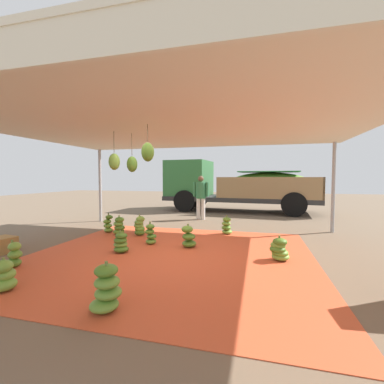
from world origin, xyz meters
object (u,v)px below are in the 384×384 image
object	(u,v)px
cargo_truck_main	(234,185)
worker_0	(201,194)
banana_bunch_8	(227,226)
banana_bunch_2	(279,250)
banana_bunch_6	(119,226)
banana_bunch_9	(121,243)
banana_bunch_1	(140,226)
crate_0	(1,245)
banana_bunch_3	(108,224)
banana_bunch_0	(189,237)
banana_bunch_4	(4,276)
banana_bunch_10	(106,289)
banana_bunch_11	(14,256)
banana_bunch_5	(151,235)

from	to	relation	value
cargo_truck_main	worker_0	bearing A→B (deg)	-109.14
banana_bunch_8	cargo_truck_main	world-z (taller)	cargo_truck_main
banana_bunch_2	banana_bunch_6	xyz separation A→B (m)	(-4.10, 1.23, 0.03)
banana_bunch_9	worker_0	world-z (taller)	worker_0
banana_bunch_1	crate_0	size ratio (longest dim) A/B	1.22
banana_bunch_3	banana_bunch_1	bearing A→B (deg)	-7.37
banana_bunch_0	banana_bunch_4	world-z (taller)	banana_bunch_0
banana_bunch_10	banana_bunch_11	world-z (taller)	banana_bunch_10
banana_bunch_1	banana_bunch_5	size ratio (longest dim) A/B	1.05
worker_0	crate_0	xyz separation A→B (m)	(-3.13, -5.28, -0.80)
banana_bunch_5	banana_bunch_8	size ratio (longest dim) A/B	1.02
banana_bunch_2	worker_0	xyz separation A→B (m)	(-2.50, 4.38, 0.75)
banana_bunch_1	banana_bunch_10	distance (m)	4.02
banana_bunch_8	banana_bunch_10	size ratio (longest dim) A/B	0.89
banana_bunch_4	cargo_truck_main	size ratio (longest dim) A/B	0.07
crate_0	banana_bunch_5	bearing A→B (deg)	26.90
banana_bunch_11	cargo_truck_main	bearing A→B (deg)	71.05
banana_bunch_4	cargo_truck_main	world-z (taller)	cargo_truck_main
banana_bunch_1	banana_bunch_8	xyz separation A→B (m)	(2.27, 0.76, -0.03)
banana_bunch_0	banana_bunch_11	size ratio (longest dim) A/B	1.10
banana_bunch_10	crate_0	xyz separation A→B (m)	(-3.51, 1.57, -0.10)
banana_bunch_8	crate_0	size ratio (longest dim) A/B	1.14
banana_bunch_0	banana_bunch_6	distance (m)	2.32
cargo_truck_main	worker_0	distance (m)	2.99
cargo_truck_main	banana_bunch_11	bearing A→B (deg)	-108.95
banana_bunch_10	banana_bunch_3	bearing A→B (deg)	122.09
banana_bunch_11	cargo_truck_main	size ratio (longest dim) A/B	0.07
banana_bunch_11	cargo_truck_main	world-z (taller)	cargo_truck_main
banana_bunch_6	banana_bunch_8	world-z (taller)	banana_bunch_6
banana_bunch_3	banana_bunch_6	bearing A→B (deg)	-23.34
banana_bunch_0	banana_bunch_2	size ratio (longest dim) A/B	1.11
banana_bunch_9	cargo_truck_main	xyz separation A→B (m)	(1.67, 7.47, 1.01)
banana_bunch_2	banana_bunch_10	world-z (taller)	banana_bunch_10
banana_bunch_9	crate_0	distance (m)	2.52
banana_bunch_0	worker_0	xyz separation A→B (m)	(-0.59, 3.92, 0.72)
banana_bunch_1	cargo_truck_main	bearing A→B (deg)	71.31
banana_bunch_2	banana_bunch_11	size ratio (longest dim) A/B	0.99
banana_bunch_4	banana_bunch_10	xyz separation A→B (m)	(1.69, -0.12, 0.05)
banana_bunch_1	banana_bunch_4	distance (m)	3.66
banana_bunch_0	banana_bunch_4	xyz separation A→B (m)	(-1.89, -2.81, -0.02)
banana_bunch_5	worker_0	distance (m)	3.96
banana_bunch_5	banana_bunch_8	bearing A→B (deg)	43.89
banana_bunch_6	crate_0	xyz separation A→B (m)	(-1.53, -2.13, -0.08)
banana_bunch_5	banana_bunch_10	size ratio (longest dim) A/B	0.91
banana_bunch_3	banana_bunch_9	bearing A→B (deg)	-50.97
banana_bunch_4	banana_bunch_6	distance (m)	3.59
banana_bunch_10	banana_bunch_9	bearing A→B (deg)	115.91
banana_bunch_5	banana_bunch_6	size ratio (longest dim) A/B	1.00
banana_bunch_2	banana_bunch_4	distance (m)	4.47
banana_bunch_10	banana_bunch_11	distance (m)	2.57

